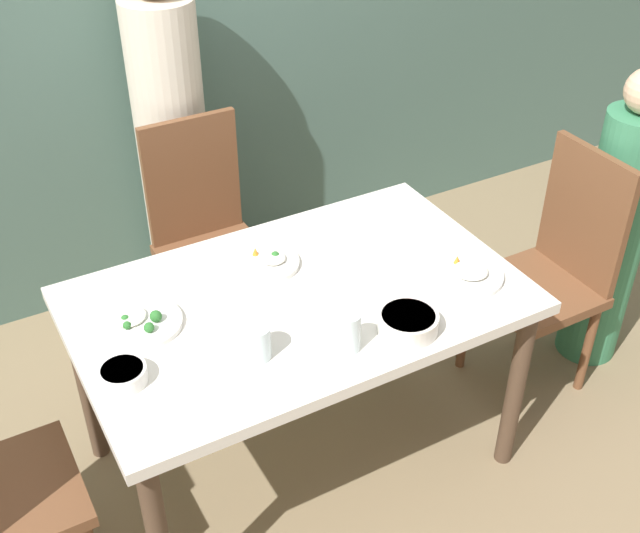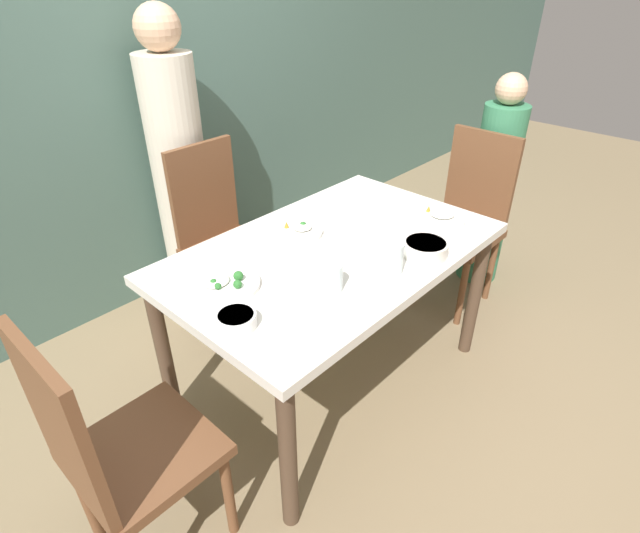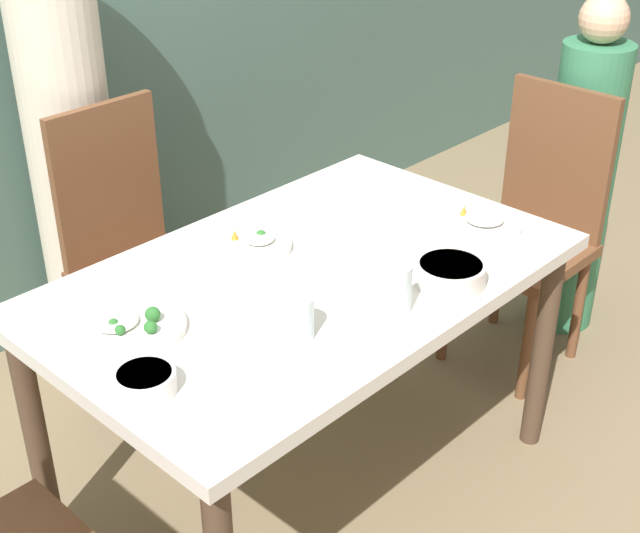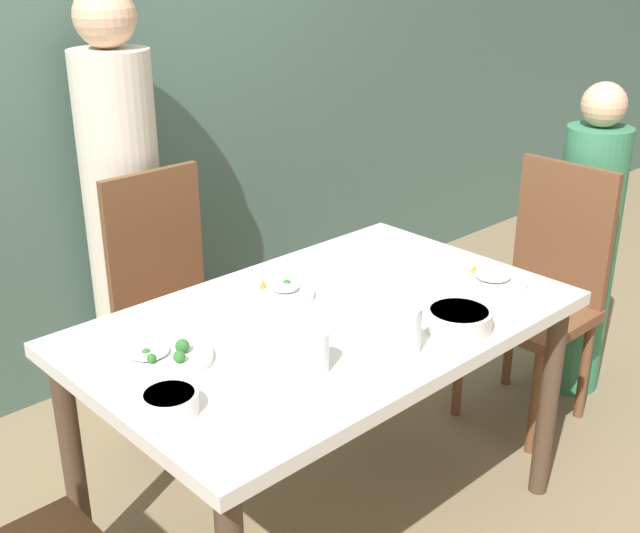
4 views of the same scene
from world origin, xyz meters
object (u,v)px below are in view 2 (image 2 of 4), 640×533
(chair_child_spot, at_px, (465,217))
(plate_rice_adult, at_px, (225,284))
(person_adult, at_px, (180,176))
(glass_water_tall, at_px, (331,277))
(chair_adult_spot, at_px, (221,234))
(person_child, at_px, (491,191))
(bowl_curry, at_px, (425,248))

(chair_child_spot, height_order, plate_rice_adult, chair_child_spot)
(chair_child_spot, distance_m, person_adult, 1.55)
(glass_water_tall, bearing_deg, chair_adult_spot, 76.66)
(person_child, xyz_separation_m, glass_water_tall, (-1.54, -0.13, 0.20))
(bowl_curry, distance_m, glass_water_tall, 0.44)
(chair_child_spot, bearing_deg, person_child, 90.00)
(plate_rice_adult, bearing_deg, person_adult, 64.26)
(chair_child_spot, distance_m, person_child, 0.29)
(plate_rice_adult, relative_size, glass_water_tall, 2.33)
(chair_adult_spot, relative_size, person_adult, 0.61)
(person_adult, relative_size, person_child, 1.27)
(chair_adult_spot, height_order, plate_rice_adult, chair_adult_spot)
(chair_adult_spot, bearing_deg, person_child, -32.27)
(plate_rice_adult, bearing_deg, person_child, -5.00)
(chair_adult_spot, xyz_separation_m, plate_rice_adult, (-0.47, -0.67, 0.23))
(bowl_curry, xyz_separation_m, plate_rice_adult, (-0.67, 0.40, -0.02))
(plate_rice_adult, bearing_deg, bowl_curry, -30.62)
(person_adult, bearing_deg, chair_child_spot, -47.80)
(chair_adult_spot, height_order, glass_water_tall, chair_adult_spot)
(chair_adult_spot, xyz_separation_m, person_child, (1.31, -0.83, 0.06))
(person_adult, relative_size, bowl_curry, 8.78)
(glass_water_tall, bearing_deg, plate_rice_adult, 130.15)
(bowl_curry, bearing_deg, person_child, 12.29)
(person_child, height_order, plate_rice_adult, person_child)
(chair_adult_spot, height_order, person_child, person_child)
(bowl_curry, bearing_deg, plate_rice_adult, 149.38)
(chair_child_spot, height_order, person_child, person_child)
(chair_adult_spot, xyz_separation_m, person_adult, (0.00, 0.31, 0.23))
(bowl_curry, bearing_deg, chair_child_spot, 16.31)
(chair_child_spot, distance_m, bowl_curry, 0.90)
(bowl_curry, bearing_deg, chair_adult_spot, 100.63)
(chair_adult_spot, bearing_deg, glass_water_tall, -103.34)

